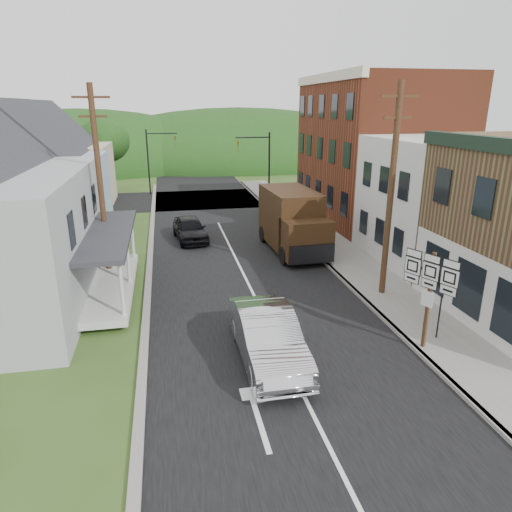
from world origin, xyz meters
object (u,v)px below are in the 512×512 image
route_sign_cluster (429,287)px  warning_sign (441,296)px  dark_sedan (190,229)px  delivery_van (293,222)px  silver_sedan (268,337)px

route_sign_cluster → warning_sign: 1.14m
dark_sedan → warning_sign: bearing=-68.9°
dark_sedan → delivery_van: size_ratio=0.68×
dark_sedan → warning_sign: warning_sign is taller
warning_sign → route_sign_cluster: bearing=-173.3°
warning_sign → delivery_van: bearing=76.4°
silver_sedan → route_sign_cluster: (5.36, -0.43, 1.50)m
silver_sedan → delivery_van: (4.03, 11.38, 0.91)m
silver_sedan → warning_sign: (6.20, 0.08, 0.91)m
silver_sedan → delivery_van: size_ratio=0.82×
silver_sedan → delivery_van: bearing=69.9°
silver_sedan → route_sign_cluster: 5.58m
delivery_van → warning_sign: (2.16, -11.31, 0.00)m
silver_sedan → warning_sign: bearing=0.1°
delivery_van → warning_sign: bearing=-81.7°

